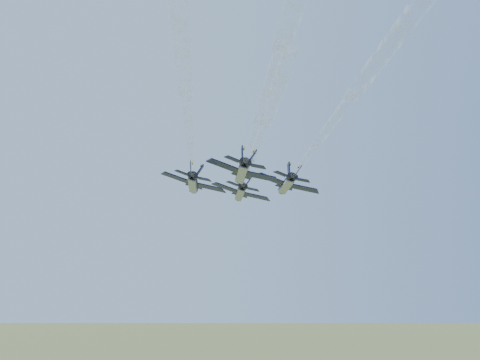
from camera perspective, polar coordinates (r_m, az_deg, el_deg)
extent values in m
cylinder|color=black|center=(119.90, 0.07, -1.31)|extent=(3.94, 13.80, 2.16)
cone|color=black|center=(127.94, -0.17, -1.88)|extent=(2.50, 2.94, 2.16)
ellipsoid|color=black|center=(123.44, 0.03, -1.31)|extent=(1.52, 2.60, 1.09)
cube|color=gray|center=(119.79, -0.02, -1.61)|extent=(3.20, 12.34, 0.87)
cube|color=black|center=(119.06, -1.54, -0.82)|extent=(6.28, 4.29, 1.83)
cube|color=#DFAA0B|center=(120.80, -1.55, -0.91)|extent=(5.59, 1.37, 1.82)
cube|color=black|center=(119.18, 1.69, -1.77)|extent=(6.64, 5.46, 1.83)
cube|color=#DFAA0B|center=(120.92, 1.63, -1.85)|extent=(5.23, 2.75, 1.82)
cube|color=black|center=(113.46, -0.77, -0.49)|extent=(2.94, 2.24, 0.88)
cube|color=black|center=(113.55, 1.32, -1.11)|extent=(3.08, 2.72, 0.88)
cube|color=black|center=(114.44, 0.03, -0.06)|extent=(0.55, 2.28, 2.68)
cube|color=black|center=(114.47, 0.87, -0.30)|extent=(1.92, 2.46, 2.31)
cylinder|color=black|center=(112.75, 0.06, -0.72)|extent=(1.55, 1.41, 1.40)
cylinder|color=black|center=(112.77, 0.51, -0.86)|extent=(1.55, 1.41, 1.40)
cylinder|color=black|center=(108.37, -4.99, -0.31)|extent=(3.94, 13.80, 2.16)
cone|color=black|center=(116.41, -4.90, -1.00)|extent=(2.50, 2.94, 2.16)
ellipsoid|color=black|center=(111.90, -4.86, -0.35)|extent=(1.52, 2.60, 1.09)
cube|color=gray|center=(108.26, -5.09, -0.65)|extent=(3.20, 12.34, 0.87)
cube|color=black|center=(107.85, -6.79, 0.24)|extent=(6.28, 4.29, 1.83)
cube|color=#DFAA0B|center=(109.58, -6.73, 0.12)|extent=(5.59, 1.37, 1.82)
cube|color=black|center=(107.35, -3.23, -0.82)|extent=(6.64, 5.46, 1.83)
cube|color=#DFAA0B|center=(109.09, -3.22, -0.92)|extent=(5.23, 2.75, 1.82)
cube|color=black|center=(102.15, -6.23, 0.66)|extent=(2.94, 2.24, 0.88)
cube|color=black|center=(101.82, -3.91, -0.03)|extent=(3.08, 2.72, 0.88)
cube|color=black|center=(102.99, -5.29, 1.13)|extent=(0.55, 2.28, 2.68)
cube|color=black|center=(102.86, -4.36, 0.86)|extent=(1.92, 2.46, 2.31)
cylinder|color=black|center=(101.27, -5.35, 0.41)|extent=(1.55, 1.41, 1.40)
cylinder|color=black|center=(101.20, -4.85, 0.26)|extent=(1.55, 1.41, 1.40)
cylinder|color=black|center=(109.50, 5.00, -0.42)|extent=(3.94, 13.80, 2.16)
cone|color=black|center=(117.46, 4.41, -1.09)|extent=(2.50, 2.94, 2.16)
ellipsoid|color=black|center=(113.03, 4.81, -0.45)|extent=(1.52, 2.60, 1.09)
cube|color=gray|center=(109.37, 4.91, -0.75)|extent=(3.20, 12.34, 0.87)
cube|color=black|center=(108.40, 3.28, 0.13)|extent=(6.28, 4.29, 1.83)
cube|color=#DFAA0B|center=(110.13, 3.19, 0.02)|extent=(5.59, 1.37, 1.82)
cube|color=black|center=(109.07, 6.80, -0.91)|extent=(6.64, 5.46, 1.83)
cube|color=#DFAA0B|center=(110.79, 6.65, -1.01)|extent=(5.23, 2.75, 1.82)
cube|color=black|center=(102.98, 4.39, 0.54)|extent=(2.94, 2.24, 0.88)
cube|color=black|center=(103.41, 6.67, -0.14)|extent=(3.08, 2.72, 0.88)
cube|color=black|center=(104.11, 5.21, 1.01)|extent=(0.55, 2.28, 2.68)
cube|color=black|center=(104.28, 6.13, 0.74)|extent=(1.92, 2.46, 2.31)
cylinder|color=black|center=(102.41, 5.33, 0.29)|extent=(1.55, 1.41, 1.40)
cylinder|color=black|center=(102.50, 5.83, 0.14)|extent=(1.55, 1.41, 1.40)
cylinder|color=black|center=(96.16, 0.25, 0.92)|extent=(3.94, 13.80, 2.16)
cone|color=black|center=(104.16, -0.05, 0.05)|extent=(2.50, 2.94, 2.16)
ellipsoid|color=black|center=(99.70, 0.21, 0.83)|extent=(1.52, 2.60, 1.09)
cube|color=gray|center=(96.03, 0.14, 0.54)|extent=(3.20, 12.34, 0.87)
cube|color=black|center=(95.37, -1.75, 1.55)|extent=(6.28, 4.29, 1.83)
cube|color=#DFAA0B|center=(97.10, -1.77, 1.40)|extent=(5.59, 1.37, 1.82)
cube|color=black|center=(95.43, 2.28, 0.36)|extent=(6.64, 5.46, 1.83)
cube|color=#DFAA0B|center=(97.17, 2.19, 0.23)|extent=(5.23, 2.75, 1.82)
cube|color=black|center=(89.80, -0.79, 2.11)|extent=(2.94, 2.24, 0.88)
cube|color=black|center=(89.85, 1.85, 1.33)|extent=(3.08, 2.72, 0.88)
cube|color=black|center=(90.82, 0.22, 2.63)|extent=(0.55, 2.28, 2.68)
cube|color=black|center=(90.84, 1.28, 2.32)|extent=(1.92, 2.46, 2.31)
cylinder|color=black|center=(89.07, 0.26, 1.84)|extent=(1.55, 1.41, 1.40)
cylinder|color=black|center=(89.08, 0.83, 1.67)|extent=(1.55, 1.41, 1.40)
cylinder|color=white|center=(102.37, 0.70, 0.23)|extent=(4.03, 22.02, 1.15)
cylinder|color=white|center=(82.07, 1.79, 2.87)|extent=(4.46, 22.07, 1.58)
cylinder|color=white|center=(62.10, 3.60, 7.21)|extent=(4.97, 22.14, 2.09)
cylinder|color=white|center=(90.87, -5.25, 1.62)|extent=(4.03, 22.02, 1.15)
cylinder|color=white|center=(70.64, -5.71, 5.08)|extent=(4.46, 22.07, 1.58)
cylinder|color=white|center=(50.89, -6.55, 11.27)|extent=(4.97, 22.14, 2.09)
cylinder|color=white|center=(92.23, 6.64, 1.47)|extent=(4.03, 22.02, 1.15)
cylinder|color=white|center=(72.40, 9.54, 4.79)|extent=(4.46, 22.07, 1.58)
cylinder|color=white|center=(53.31, 14.66, 10.53)|extent=(4.97, 22.14, 2.09)
cylinder|color=white|center=(78.80, 1.12, 3.42)|extent=(4.03, 22.02, 1.15)
cylinder|color=white|center=(58.88, 2.80, 8.19)|extent=(4.46, 22.07, 1.58)
cylinder|color=white|center=(39.87, 6.27, 17.63)|extent=(4.97, 22.14, 2.09)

